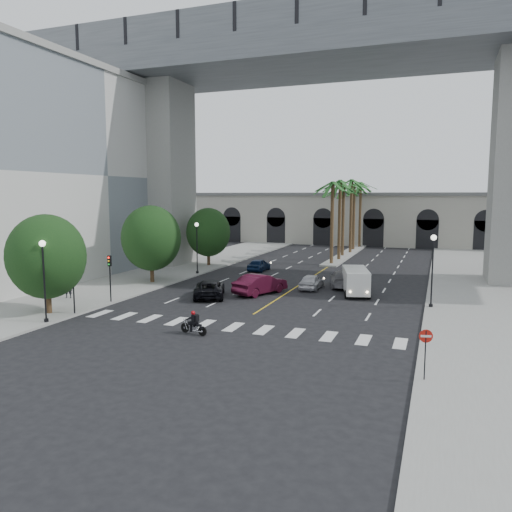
{
  "coord_description": "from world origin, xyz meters",
  "views": [
    {
      "loc": [
        11.79,
        -29.32,
        8.17
      ],
      "look_at": [
        -1.28,
        6.0,
        3.52
      ],
      "focal_mm": 35.0,
      "sensor_mm": 36.0,
      "label": 1
    }
  ],
  "objects_px": {
    "lamp_post_right": "(433,265)",
    "car_b": "(260,284)",
    "car_d": "(342,279)",
    "lamp_post_left_near": "(44,274)",
    "car_c": "(210,289)",
    "pedestrian_b": "(51,283)",
    "cargo_van": "(356,280)",
    "traffic_signal_near": "(73,279)",
    "car_a": "(312,282)",
    "lamp_post_left_far": "(197,243)",
    "traffic_signal_far": "(110,271)",
    "do_not_enter_sign": "(426,344)",
    "pedestrian_a": "(68,286)",
    "car_e": "(259,265)",
    "motorcycle_rider": "(194,324)"
  },
  "relations": [
    {
      "from": "lamp_post_right",
      "to": "lamp_post_left_near",
      "type": "bearing_deg",
      "value": -150.31
    },
    {
      "from": "lamp_post_left_near",
      "to": "car_e",
      "type": "height_order",
      "value": "lamp_post_left_near"
    },
    {
      "from": "lamp_post_left_far",
      "to": "car_d",
      "type": "distance_m",
      "value": 15.49
    },
    {
      "from": "car_b",
      "to": "pedestrian_a",
      "type": "height_order",
      "value": "pedestrian_a"
    },
    {
      "from": "car_a",
      "to": "cargo_van",
      "type": "height_order",
      "value": "cargo_van"
    },
    {
      "from": "motorcycle_rider",
      "to": "car_d",
      "type": "distance_m",
      "value": 18.95
    },
    {
      "from": "pedestrian_b",
      "to": "car_e",
      "type": "bearing_deg",
      "value": 56.03
    },
    {
      "from": "lamp_post_right",
      "to": "car_a",
      "type": "height_order",
      "value": "lamp_post_right"
    },
    {
      "from": "car_c",
      "to": "traffic_signal_near",
      "type": "bearing_deg",
      "value": 33.0
    },
    {
      "from": "lamp_post_left_near",
      "to": "do_not_enter_sign",
      "type": "xyz_separation_m",
      "value": [
        22.81,
        -2.13,
        -1.49
      ]
    },
    {
      "from": "lamp_post_right",
      "to": "car_b",
      "type": "relative_size",
      "value": 1.05
    },
    {
      "from": "traffic_signal_near",
      "to": "pedestrian_b",
      "type": "xyz_separation_m",
      "value": [
        -6.35,
        4.75,
        -1.47
      ]
    },
    {
      "from": "car_b",
      "to": "do_not_enter_sign",
      "type": "distance_m",
      "value": 20.83
    },
    {
      "from": "pedestrian_b",
      "to": "car_a",
      "type": "bearing_deg",
      "value": 25.67
    },
    {
      "from": "lamp_post_left_far",
      "to": "pedestrian_a",
      "type": "xyz_separation_m",
      "value": [
        -3.82,
        -14.53,
        -2.15
      ]
    },
    {
      "from": "lamp_post_left_far",
      "to": "do_not_enter_sign",
      "type": "distance_m",
      "value": 32.52
    },
    {
      "from": "traffic_signal_near",
      "to": "pedestrian_a",
      "type": "height_order",
      "value": "traffic_signal_near"
    },
    {
      "from": "lamp_post_left_near",
      "to": "lamp_post_right",
      "type": "xyz_separation_m",
      "value": [
        22.8,
        13.0,
        0.0
      ]
    },
    {
      "from": "car_a",
      "to": "car_c",
      "type": "bearing_deg",
      "value": 42.38
    },
    {
      "from": "lamp_post_left_near",
      "to": "car_b",
      "type": "distance_m",
      "value": 16.92
    },
    {
      "from": "traffic_signal_near",
      "to": "car_e",
      "type": "bearing_deg",
      "value": 77.86
    },
    {
      "from": "traffic_signal_near",
      "to": "car_a",
      "type": "bearing_deg",
      "value": 49.34
    },
    {
      "from": "do_not_enter_sign",
      "to": "car_e",
      "type": "bearing_deg",
      "value": 110.5
    },
    {
      "from": "car_e",
      "to": "lamp_post_left_far",
      "type": "bearing_deg",
      "value": 42.31
    },
    {
      "from": "car_e",
      "to": "pedestrian_b",
      "type": "relative_size",
      "value": 2.19
    },
    {
      "from": "car_c",
      "to": "car_e",
      "type": "relative_size",
      "value": 1.27
    },
    {
      "from": "motorcycle_rider",
      "to": "pedestrian_a",
      "type": "bearing_deg",
      "value": 173.44
    },
    {
      "from": "car_d",
      "to": "cargo_van",
      "type": "bearing_deg",
      "value": 106.25
    },
    {
      "from": "car_d",
      "to": "car_e",
      "type": "xyz_separation_m",
      "value": [
        -10.14,
        6.18,
        -0.06
      ]
    },
    {
      "from": "traffic_signal_far",
      "to": "car_d",
      "type": "relative_size",
      "value": 0.73
    },
    {
      "from": "car_b",
      "to": "car_c",
      "type": "relative_size",
      "value": 1.03
    },
    {
      "from": "pedestrian_b",
      "to": "car_d",
      "type": "bearing_deg",
      "value": 27.24
    },
    {
      "from": "cargo_van",
      "to": "lamp_post_left_near",
      "type": "bearing_deg",
      "value": -150.54
    },
    {
      "from": "lamp_post_left_near",
      "to": "lamp_post_right",
      "type": "distance_m",
      "value": 26.25
    },
    {
      "from": "motorcycle_rider",
      "to": "cargo_van",
      "type": "distance_m",
      "value": 16.7
    },
    {
      "from": "lamp_post_left_near",
      "to": "car_a",
      "type": "distance_m",
      "value": 21.81
    },
    {
      "from": "traffic_signal_near",
      "to": "car_d",
      "type": "relative_size",
      "value": 0.73
    },
    {
      "from": "car_c",
      "to": "lamp_post_left_far",
      "type": "bearing_deg",
      "value": -80.63
    },
    {
      "from": "motorcycle_rider",
      "to": "cargo_van",
      "type": "height_order",
      "value": "cargo_van"
    },
    {
      "from": "car_b",
      "to": "pedestrian_b",
      "type": "height_order",
      "value": "pedestrian_b"
    },
    {
      "from": "lamp_post_right",
      "to": "car_d",
      "type": "distance_m",
      "value": 10.24
    },
    {
      "from": "traffic_signal_far",
      "to": "car_b",
      "type": "distance_m",
      "value": 12.0
    },
    {
      "from": "lamp_post_left_near",
      "to": "lamp_post_left_far",
      "type": "distance_m",
      "value": 21.0
    },
    {
      "from": "lamp_post_right",
      "to": "cargo_van",
      "type": "bearing_deg",
      "value": 150.46
    },
    {
      "from": "traffic_signal_far",
      "to": "cargo_van",
      "type": "height_order",
      "value": "traffic_signal_far"
    },
    {
      "from": "lamp_post_left_far",
      "to": "pedestrian_a",
      "type": "bearing_deg",
      "value": -104.74
    },
    {
      "from": "lamp_post_left_near",
      "to": "car_c",
      "type": "distance_m",
      "value": 12.99
    },
    {
      "from": "car_a",
      "to": "cargo_van",
      "type": "relative_size",
      "value": 0.74
    },
    {
      "from": "traffic_signal_far",
      "to": "motorcycle_rider",
      "type": "xyz_separation_m",
      "value": [
        9.77,
        -5.29,
        -1.88
      ]
    },
    {
      "from": "lamp_post_right",
      "to": "car_a",
      "type": "distance_m",
      "value": 11.13
    }
  ]
}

